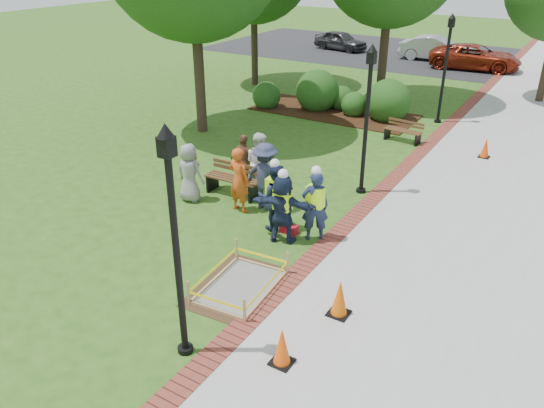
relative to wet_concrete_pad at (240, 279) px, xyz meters
The scene contains 31 objects.
ground 1.35m from the wet_concrete_pad, 138.21° to the left, with size 100.00×100.00×0.00m, color #285116.
sidewalk 11.60m from the wet_concrete_pad, 69.77° to the left, with size 6.00×60.00×0.02m, color #9E9E99.
brick_edging 10.91m from the wet_concrete_pad, 86.00° to the left, with size 0.50×60.00×0.03m, color maroon.
mulch_bed 13.49m from the wet_concrete_pad, 107.20° to the left, with size 7.00×3.00×0.05m, color #381E0F.
parking_lot 27.90m from the wet_concrete_pad, 92.03° to the left, with size 36.00×12.00×0.01m, color black.
wet_concrete_pad is the anchor object (origin of this frame).
bench_near 4.72m from the wet_concrete_pad, 127.10° to the left, with size 1.69×0.62×0.90m.
bench_far 10.83m from the wet_concrete_pad, 91.02° to the left, with size 1.43×0.60×0.75m.
cone_front 2.41m from the wet_concrete_pad, 37.95° to the right, with size 0.39×0.39×0.76m.
cone_back 2.19m from the wet_concrete_pad, ahead, with size 0.41×0.41×0.81m.
cone_far 11.04m from the wet_concrete_pad, 75.54° to the left, with size 0.36×0.36×0.71m.
toolbox 2.66m from the wet_concrete_pad, 97.03° to the left, with size 0.44×0.24×0.22m, color #B40D1F.
lamp_near 3.10m from the wet_concrete_pad, 82.96° to the right, with size 0.28×0.28×4.26m.
lamp_mid 6.30m from the wet_concrete_pad, 87.46° to the left, with size 0.28×0.28×4.26m.
lamp_far 14.07m from the wet_concrete_pad, 88.92° to the left, with size 0.28×0.28×4.26m.
shrub_a 13.87m from the wet_concrete_pad, 119.75° to the left, with size 1.26×1.26×1.26m, color #194112.
shrub_b 13.88m from the wet_concrete_pad, 110.50° to the left, with size 1.88×1.88×1.88m, color #194112.
shrub_c 13.32m from the wet_concrete_pad, 103.39° to the left, with size 1.09×1.09×1.09m, color #194112.
shrub_d 13.21m from the wet_concrete_pad, 97.15° to the left, with size 1.83×1.83×1.83m, color #194112.
shrub_e 14.14m from the wet_concrete_pad, 106.19° to the left, with size 1.11×1.11×1.11m, color #194112.
casual_person_a 4.66m from the wet_concrete_pad, 142.18° to the left, with size 0.55×0.37×1.68m.
casual_person_b 3.75m from the wet_concrete_pad, 124.79° to the left, with size 0.63×0.45×1.81m.
casual_person_c 5.00m from the wet_concrete_pad, 118.02° to the left, with size 0.66×0.52×1.80m.
casual_person_d 5.31m from the wet_concrete_pad, 123.10° to the left, with size 0.52×0.34×1.63m.
casual_person_e 3.92m from the wet_concrete_pad, 114.20° to the left, with size 0.62×0.41×1.88m.
hivis_worker_a 2.34m from the wet_concrete_pad, 96.79° to the left, with size 0.64×0.50×1.90m.
hivis_worker_b 2.81m from the wet_concrete_pad, 82.43° to the left, with size 0.68×0.62×1.95m.
hivis_worker_c 2.84m from the wet_concrete_pad, 105.86° to the left, with size 0.67×0.59×1.91m.
parked_car_a 28.72m from the wet_concrete_pad, 110.72° to the left, with size 4.27×1.86×1.39m, color #2B2B2D.
parked_car_b 26.84m from the wet_concrete_pad, 97.56° to the left, with size 4.86×2.11×1.59m, color #A3A4A9.
parked_car_c 25.24m from the wet_concrete_pad, 91.98° to the left, with size 4.70×2.04×1.53m, color maroon.
Camera 1 is at (6.44, -8.48, 6.59)m, focal length 35.00 mm.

